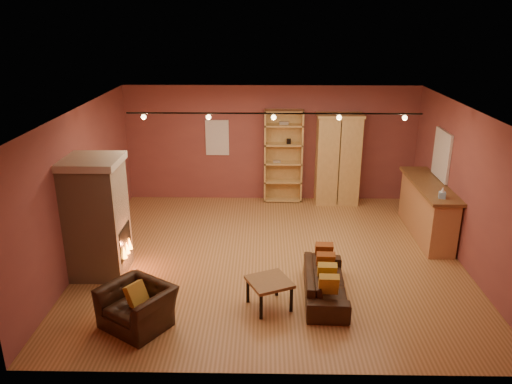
{
  "coord_description": "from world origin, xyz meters",
  "views": [
    {
      "loc": [
        -0.16,
        -8.51,
        4.37
      ],
      "look_at": [
        -0.31,
        0.2,
        1.25
      ],
      "focal_mm": 35.0,
      "sensor_mm": 36.0,
      "label": 1
    }
  ],
  "objects_px": {
    "loveseat": "(326,277)",
    "coffee_table": "(269,284)",
    "armoire": "(338,159)",
    "bar_counter": "(427,209)",
    "bookcase": "(283,155)",
    "armchair": "(137,300)",
    "fireplace": "(97,217)"
  },
  "relations": [
    {
      "from": "bar_counter",
      "to": "coffee_table",
      "type": "xyz_separation_m",
      "value": [
        -3.27,
        -2.78,
        -0.18
      ]
    },
    {
      "from": "loveseat",
      "to": "fireplace",
      "type": "bearing_deg",
      "value": 81.61
    },
    {
      "from": "loveseat",
      "to": "coffee_table",
      "type": "height_order",
      "value": "loveseat"
    },
    {
      "from": "bar_counter",
      "to": "coffee_table",
      "type": "relative_size",
      "value": 2.91
    },
    {
      "from": "bar_counter",
      "to": "coffee_table",
      "type": "distance_m",
      "value": 4.3
    },
    {
      "from": "bookcase",
      "to": "bar_counter",
      "type": "height_order",
      "value": "bookcase"
    },
    {
      "from": "loveseat",
      "to": "coffee_table",
      "type": "bearing_deg",
      "value": 111.98
    },
    {
      "from": "armchair",
      "to": "bar_counter",
      "type": "bearing_deg",
      "value": 66.11
    },
    {
      "from": "armoire",
      "to": "coffee_table",
      "type": "xyz_separation_m",
      "value": [
        -1.66,
        -4.65,
        -0.7
      ]
    },
    {
      "from": "armchair",
      "to": "coffee_table",
      "type": "relative_size",
      "value": 1.4
    },
    {
      "from": "armoire",
      "to": "armchair",
      "type": "distance_m",
      "value": 6.35
    },
    {
      "from": "loveseat",
      "to": "armchair",
      "type": "distance_m",
      "value": 2.98
    },
    {
      "from": "fireplace",
      "to": "bookcase",
      "type": "bearing_deg",
      "value": 48.2
    },
    {
      "from": "armoire",
      "to": "bar_counter",
      "type": "distance_m",
      "value": 2.52
    },
    {
      "from": "loveseat",
      "to": "armchair",
      "type": "bearing_deg",
      "value": 109.16
    },
    {
      "from": "armoire",
      "to": "loveseat",
      "type": "xyz_separation_m",
      "value": [
        -0.75,
        -4.33,
        -0.75
      ]
    },
    {
      "from": "bookcase",
      "to": "armchair",
      "type": "xyz_separation_m",
      "value": [
        -2.31,
        -5.34,
        -0.72
      ]
    },
    {
      "from": "bookcase",
      "to": "armoire",
      "type": "height_order",
      "value": "bookcase"
    },
    {
      "from": "bookcase",
      "to": "armoire",
      "type": "relative_size",
      "value": 1.03
    },
    {
      "from": "bookcase",
      "to": "loveseat",
      "type": "height_order",
      "value": "bookcase"
    },
    {
      "from": "armoire",
      "to": "coffee_table",
      "type": "bearing_deg",
      "value": -109.67
    },
    {
      "from": "armchair",
      "to": "loveseat",
      "type": "bearing_deg",
      "value": 50.23
    },
    {
      "from": "coffee_table",
      "to": "loveseat",
      "type": "bearing_deg",
      "value": 19.3
    },
    {
      "from": "armoire",
      "to": "bar_counter",
      "type": "relative_size",
      "value": 0.92
    },
    {
      "from": "bookcase",
      "to": "bar_counter",
      "type": "bearing_deg",
      "value": -34.97
    },
    {
      "from": "bookcase",
      "to": "armchair",
      "type": "bearing_deg",
      "value": -113.42
    },
    {
      "from": "bar_counter",
      "to": "armoire",
      "type": "bearing_deg",
      "value": 130.64
    },
    {
      "from": "armchair",
      "to": "fireplace",
      "type": "bearing_deg",
      "value": 156.29
    },
    {
      "from": "bookcase",
      "to": "coffee_table",
      "type": "bearing_deg",
      "value": -94.34
    },
    {
      "from": "fireplace",
      "to": "loveseat",
      "type": "distance_m",
      "value": 4.02
    },
    {
      "from": "bookcase",
      "to": "armchair",
      "type": "distance_m",
      "value": 5.86
    },
    {
      "from": "bar_counter",
      "to": "loveseat",
      "type": "distance_m",
      "value": 3.41
    }
  ]
}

